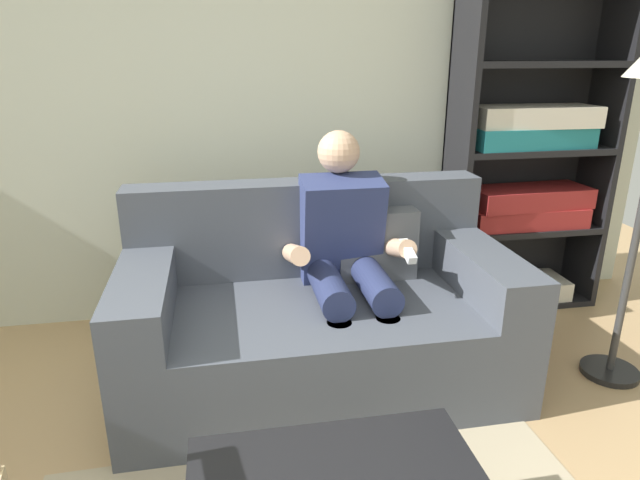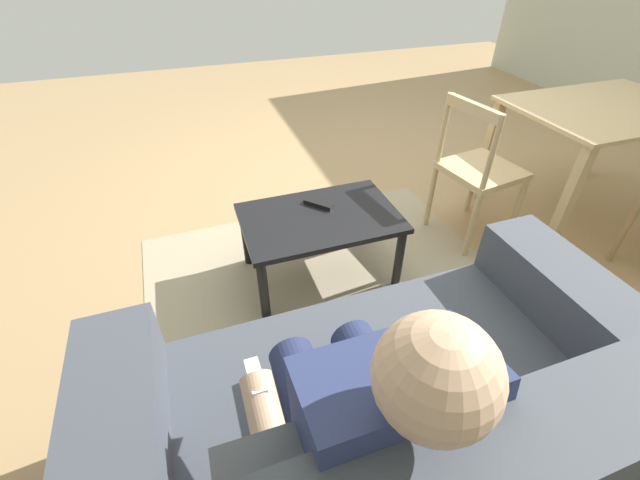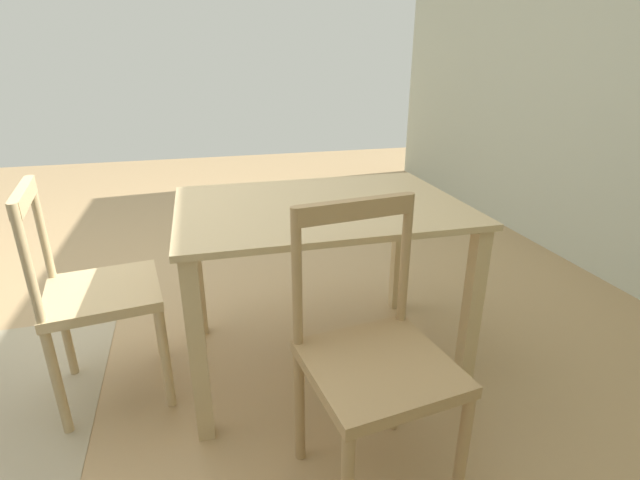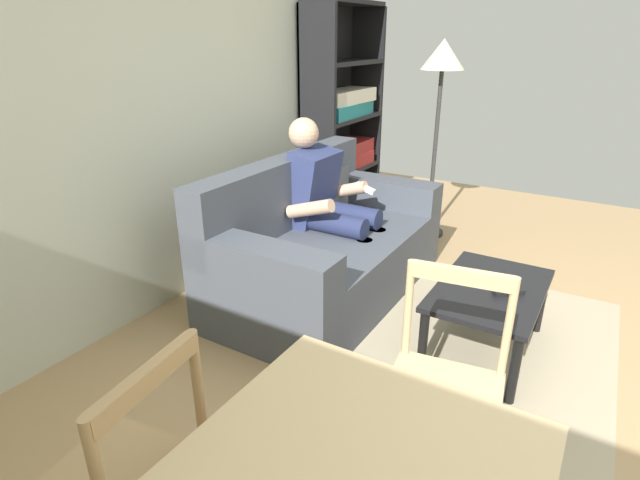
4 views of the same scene
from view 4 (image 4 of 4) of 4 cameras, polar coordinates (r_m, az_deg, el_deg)
name	(u,v)px [view 4 (image 4 of 4)]	position (r m, az deg, el deg)	size (l,w,h in m)	color
wall_back	(104,100)	(3.15, -23.56, 14.49)	(6.43, 0.12, 2.75)	beige
couch	(323,247)	(3.49, 0.30, -0.79)	(1.83, 0.97, 0.93)	#474C56
person_lounging	(328,202)	(3.53, 0.90, 4.37)	(0.59, 0.85, 1.19)	navy
coffee_table	(489,297)	(2.96, 18.85, -6.19)	(0.85, 0.55, 0.41)	black
tv_remote	(509,292)	(2.89, 20.81, -5.59)	(0.05, 0.17, 0.02)	black
bookshelf	(341,132)	(4.82, 2.43, 12.32)	(0.97, 0.36, 1.99)	black
dining_chair_facing_couch	(443,392)	(2.02, 13.97, -16.58)	(0.48, 0.48, 0.91)	#D1B27F
area_rug	(482,349)	(3.14, 18.04, -11.82)	(2.00, 1.40, 0.01)	tan
floor_lamp	(442,73)	(4.43, 13.78, 18.08)	(0.36, 0.36, 1.69)	black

